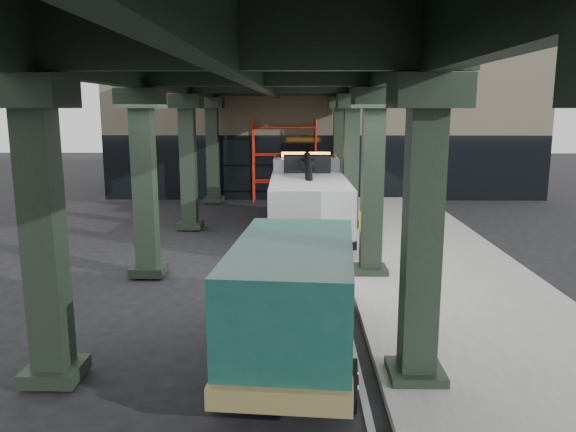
{
  "coord_description": "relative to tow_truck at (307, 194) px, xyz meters",
  "views": [
    {
      "loc": [
        0.64,
        -12.63,
        4.5
      ],
      "look_at": [
        0.39,
        1.91,
        1.7
      ],
      "focal_mm": 35.0,
      "sensor_mm": 36.0,
      "label": 1
    }
  ],
  "objects": [
    {
      "name": "towed_van",
      "position": [
        -0.39,
        -10.56,
        -0.24
      ],
      "size": [
        2.58,
        5.65,
        2.23
      ],
      "rotation": [
        0.0,
        0.0,
        -0.08
      ],
      "color": "#13453C",
      "rests_on": "ground"
    },
    {
      "name": "building",
      "position": [
        1.01,
        12.45,
        2.56
      ],
      "size": [
        22.0,
        10.0,
        8.0
      ],
      "primitive_type": "cube",
      "color": "#C6B793",
      "rests_on": "ground"
    },
    {
      "name": "scaffolding",
      "position": [
        -0.99,
        7.09,
        0.67
      ],
      "size": [
        3.08,
        0.88,
        4.0
      ],
      "color": "red",
      "rests_on": "ground"
    },
    {
      "name": "ground",
      "position": [
        -0.99,
        -7.55,
        -1.44
      ],
      "size": [
        90.0,
        90.0,
        0.0
      ],
      "primitive_type": "plane",
      "color": "black",
      "rests_on": "ground"
    },
    {
      "name": "sidewalk",
      "position": [
        3.51,
        -5.55,
        -1.36
      ],
      "size": [
        5.0,
        40.0,
        0.15
      ],
      "primitive_type": "cube",
      "color": "gray",
      "rests_on": "ground"
    },
    {
      "name": "viaduct",
      "position": [
        -1.39,
        -5.55,
        4.02
      ],
      "size": [
        7.4,
        32.0,
        6.4
      ],
      "color": "black",
      "rests_on": "ground"
    },
    {
      "name": "tow_truck",
      "position": [
        0.0,
        0.0,
        0.0
      ],
      "size": [
        2.84,
        9.04,
        2.95
      ],
      "rotation": [
        0.0,
        0.0,
        0.02
      ],
      "color": "black",
      "rests_on": "ground"
    },
    {
      "name": "lane_stripe",
      "position": [
        0.71,
        -5.55,
        -1.43
      ],
      "size": [
        0.12,
        38.0,
        0.01
      ],
      "primitive_type": "cube",
      "color": "silver",
      "rests_on": "ground"
    }
  ]
}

